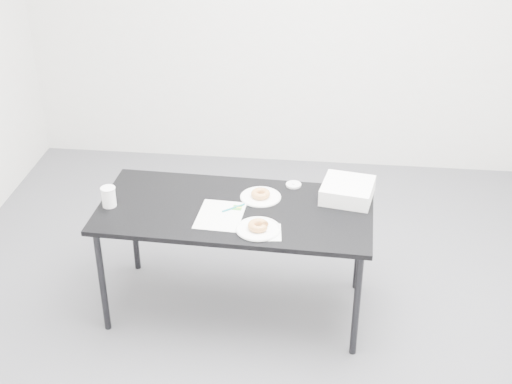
# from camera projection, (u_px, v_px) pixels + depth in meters

# --- Properties ---
(floor) EXTENTS (4.00, 4.00, 0.00)m
(floor) POSITION_uv_depth(u_px,v_px,m) (249.00, 310.00, 4.30)
(floor) COLOR #4A4A4F
(floor) RESTS_ON ground
(wall_back) EXTENTS (4.00, 0.02, 2.70)m
(wall_back) POSITION_uv_depth(u_px,v_px,m) (280.00, 0.00, 5.35)
(wall_back) COLOR silver
(wall_back) RESTS_ON floor
(table) EXTENTS (1.56, 0.77, 0.70)m
(table) POSITION_uv_depth(u_px,v_px,m) (235.00, 216.00, 4.01)
(table) COLOR black
(table) RESTS_ON floor
(scorecard) EXTENTS (0.26, 0.33, 0.00)m
(scorecard) POSITION_uv_depth(u_px,v_px,m) (220.00, 215.00, 3.91)
(scorecard) COLOR white
(scorecard) RESTS_ON table
(logo_patch) EXTENTS (0.05, 0.05, 0.00)m
(logo_patch) POSITION_uv_depth(u_px,v_px,m) (237.00, 208.00, 3.98)
(logo_patch) COLOR green
(logo_patch) RESTS_ON scorecard
(pen) EXTENTS (0.12, 0.10, 0.01)m
(pen) POSITION_uv_depth(u_px,v_px,m) (233.00, 208.00, 3.97)
(pen) COLOR #0B707E
(pen) RESTS_ON scorecard
(napkin) EXTENTS (0.18, 0.18, 0.00)m
(napkin) POSITION_uv_depth(u_px,v_px,m) (265.00, 232.00, 3.76)
(napkin) COLOR white
(napkin) RESTS_ON table
(plate_near) EXTENTS (0.24, 0.24, 0.01)m
(plate_near) POSITION_uv_depth(u_px,v_px,m) (258.00, 229.00, 3.78)
(plate_near) COLOR white
(plate_near) RESTS_ON napkin
(donut_near) EXTENTS (0.12, 0.12, 0.04)m
(donut_near) POSITION_uv_depth(u_px,v_px,m) (258.00, 225.00, 3.77)
(donut_near) COLOR #CE8041
(donut_near) RESTS_ON plate_near
(plate_far) EXTENTS (0.23, 0.23, 0.01)m
(plate_far) POSITION_uv_depth(u_px,v_px,m) (261.00, 197.00, 4.08)
(plate_far) COLOR white
(plate_far) RESTS_ON table
(donut_far) EXTENTS (0.12, 0.12, 0.04)m
(donut_far) POSITION_uv_depth(u_px,v_px,m) (261.00, 194.00, 4.07)
(donut_far) COLOR #CE8041
(donut_far) RESTS_ON plate_far
(coffee_cup) EXTENTS (0.08, 0.08, 0.12)m
(coffee_cup) POSITION_uv_depth(u_px,v_px,m) (109.00, 197.00, 3.97)
(coffee_cup) COLOR white
(coffee_cup) RESTS_ON table
(cup_lid) EXTENTS (0.09, 0.09, 0.01)m
(cup_lid) POSITION_uv_depth(u_px,v_px,m) (294.00, 185.00, 4.20)
(cup_lid) COLOR silver
(cup_lid) RESTS_ON table
(bakery_box) EXTENTS (0.33, 0.33, 0.09)m
(bakery_box) POSITION_uv_depth(u_px,v_px,m) (348.00, 191.00, 4.06)
(bakery_box) COLOR white
(bakery_box) RESTS_ON table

